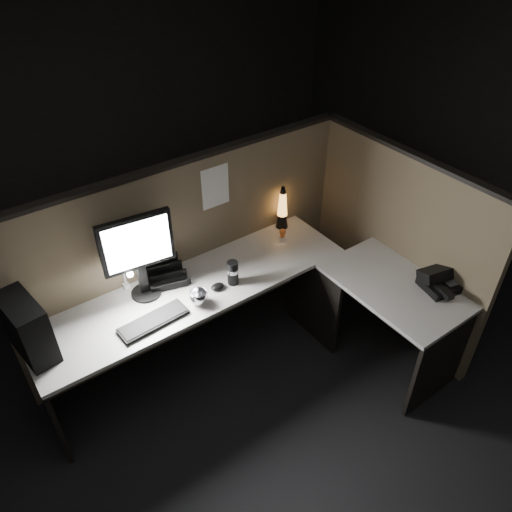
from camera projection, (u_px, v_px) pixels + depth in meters
floor at (262, 400)px, 3.60m from camera, size 6.00×6.00×0.00m
room_shell at (265, 210)px, 2.61m from camera, size 6.00×6.00×6.00m
partition_back at (190, 254)px, 3.74m from camera, size 2.66×0.06×1.50m
partition_right at (395, 246)px, 3.82m from camera, size 0.06×1.66×1.50m
desk at (262, 312)px, 3.49m from camera, size 2.60×1.60×0.73m
pc_tower at (27, 328)px, 2.89m from camera, size 0.22×0.39×0.39m
monitor at (138, 249)px, 3.20m from camera, size 0.48×0.21×0.62m
keyboard at (154, 321)px, 3.20m from camera, size 0.47×0.18×0.02m
mouse at (217, 287)px, 3.45m from camera, size 0.10×0.08×0.04m
clip_lamp at (128, 277)px, 3.35m from camera, size 0.04×0.18×0.23m
organizer at (166, 275)px, 3.51m from camera, size 0.31×0.29×0.19m
lava_lamp at (282, 211)px, 3.97m from camera, size 0.10×0.10×0.37m
travel_mug at (233, 273)px, 3.45m from camera, size 0.08×0.08×0.18m
steel_mug at (199, 297)px, 3.32m from camera, size 0.16×0.16×0.10m
figurine at (283, 232)px, 3.92m from camera, size 0.05×0.05×0.05m
pinned_paper at (215, 187)px, 3.51m from camera, size 0.22×0.00×0.31m
desk_phone at (440, 280)px, 3.44m from camera, size 0.30×0.31×0.16m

